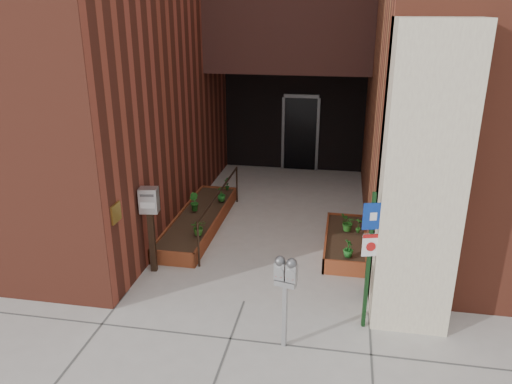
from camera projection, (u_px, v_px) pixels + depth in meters
The scene contains 14 objects.
ground at pixel (244, 301), 8.15m from camera, with size 80.00×80.00×0.00m, color #9E9991.
planter_left at pixel (199, 221), 10.85m from camera, with size 0.90×3.60×0.30m.
planter_right at pixel (345, 243), 9.86m from camera, with size 0.80×2.20×0.30m.
handrail at pixel (220, 197), 10.50m from camera, with size 0.04×3.34×0.90m.
parking_meter at pixel (286, 278), 6.71m from camera, with size 0.33×0.18×1.41m.
sign_post at pixel (370, 248), 7.04m from camera, with size 0.29×0.11×2.16m.
payment_dropbox at pixel (150, 212), 8.70m from camera, with size 0.35×0.28×1.60m.
shrub_left_a at pixel (199, 227), 9.77m from camera, with size 0.30×0.30×0.34m, color #2A5F1B.
shrub_left_b at pixel (194, 202), 10.93m from camera, with size 0.22×0.22×0.40m, color #1E5F1B.
shrub_left_c at pixel (221, 194), 11.46m from camera, with size 0.20×0.20×0.36m, color #1B601D.
shrub_left_d at pixel (227, 183), 12.17m from camera, with size 0.17×0.17×0.33m, color #17531B.
shrub_right_a at pixel (348, 248), 8.91m from camera, with size 0.18×0.18×0.32m, color #1C631F.
shrub_right_b at pixel (359, 225), 9.86m from camera, with size 0.16×0.16×0.31m, color #1E5618.
shrub_right_c at pixel (348, 223), 9.93m from camera, with size 0.31×0.31×0.35m, color #215C1A.
Camera 1 is at (1.44, -6.86, 4.53)m, focal length 35.00 mm.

